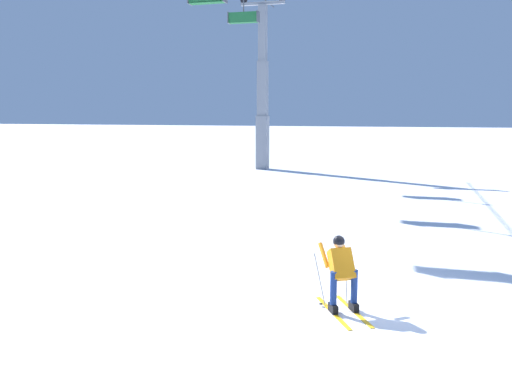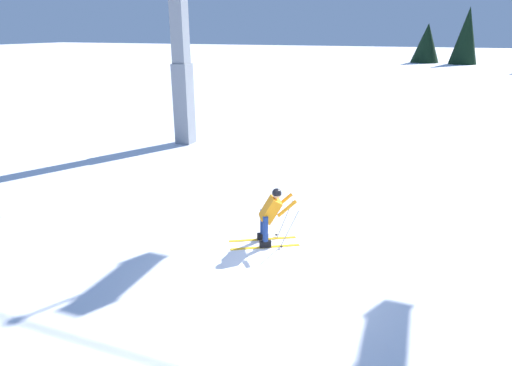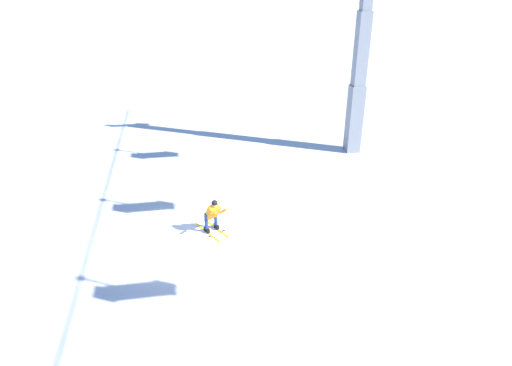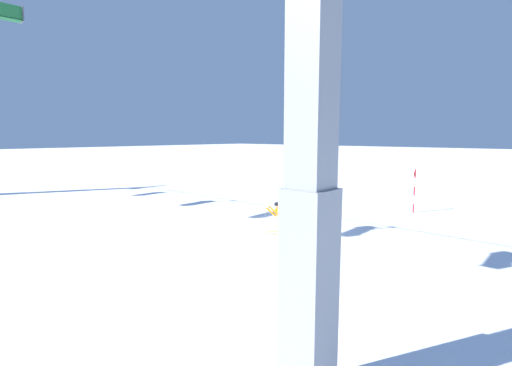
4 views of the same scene
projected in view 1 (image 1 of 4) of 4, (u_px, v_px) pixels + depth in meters
The scene contains 4 objects.
ground_plane at pixel (400, 303), 10.51m from camera, with size 260.00×260.00×0.00m, color white.
skier_carving_main at pixel (341, 268), 10.11m from camera, with size 1.74×1.31×1.56m.
lift_tower_far at pixel (263, 98), 34.72m from camera, with size 0.76×3.01×11.28m.
chairlift_seat_farthest at pixel (243, 17), 30.01m from camera, with size 0.61×1.79×2.29m.
Camera 1 is at (-10.50, 0.04, 3.82)m, focal length 36.71 mm.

